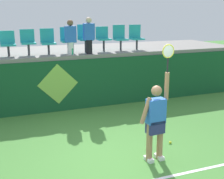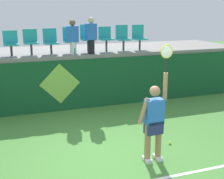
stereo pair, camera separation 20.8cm
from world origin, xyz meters
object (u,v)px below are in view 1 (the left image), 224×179
object	(u,v)px
tennis_player	(156,119)
water_bottle	(72,52)
stadium_chair_4	(68,39)
stadium_chair_6	(103,37)
spectator_0	(89,35)
stadium_chair_8	(136,36)
stadium_chair_5	(85,37)
tennis_ball	(170,142)
spectator_2	(71,37)
stadium_chair_2	(28,41)
stadium_chair_3	(48,40)
stadium_chair_7	(120,37)
stadium_chair_1	(8,42)

from	to	relation	value
tennis_player	water_bottle	size ratio (longest dim) A/B	12.05
stadium_chair_4	stadium_chair_6	distance (m)	1.23
tennis_player	water_bottle	xyz separation A→B (m)	(-0.68, 4.25, 0.90)
stadium_chair_6	spectator_0	distance (m)	0.81
stadium_chair_8	stadium_chair_5	bearing A→B (deg)	-179.97
tennis_ball	spectator_2	xyz separation A→B (m)	(-1.45, 3.74, 2.26)
stadium_chair_2	stadium_chair_3	size ratio (longest dim) A/B	0.99
stadium_chair_6	stadium_chair_8	world-z (taller)	stadium_chair_8
stadium_chair_5	stadium_chair_7	distance (m)	1.27
stadium_chair_1	stadium_chair_2	xyz separation A→B (m)	(0.60, -0.00, 0.03)
stadium_chair_6	spectator_2	world-z (taller)	spectator_2
water_bottle	stadium_chair_8	xyz separation A→B (m)	(2.45, 0.48, 0.37)
tennis_ball	spectator_0	size ratio (longest dim) A/B	0.06
stadium_chair_6	spectator_2	distance (m)	1.29
stadium_chair_1	stadium_chair_6	bearing A→B (deg)	-0.02
stadium_chair_8	spectator_0	xyz separation A→B (m)	(-1.89, -0.48, 0.13)
stadium_chair_2	spectator_0	bearing A→B (deg)	-14.25
stadium_chair_3	stadium_chair_8	size ratio (longest dim) A/B	0.93
stadium_chair_7	spectator_2	distance (m)	1.90
stadium_chair_1	stadium_chair_8	world-z (taller)	stadium_chair_8
water_bottle	stadium_chair_1	world-z (taller)	stadium_chair_1
stadium_chair_4	stadium_chair_8	bearing A→B (deg)	0.08
stadium_chair_2	spectator_2	xyz separation A→B (m)	(1.27, -0.40, 0.12)
stadium_chair_1	spectator_0	bearing A→B (deg)	-10.85
stadium_chair_8	stadium_chair_3	bearing A→B (deg)	-179.96
stadium_chair_4	stadium_chair_7	distance (m)	1.85
tennis_ball	stadium_chair_6	size ratio (longest dim) A/B	0.08
tennis_player	spectator_2	world-z (taller)	spectator_2
tennis_player	stadium_chair_2	xyz separation A→B (m)	(-1.97, 4.72, 1.24)
water_bottle	stadium_chair_2	distance (m)	1.41
water_bottle	stadium_chair_6	world-z (taller)	stadium_chair_6
stadium_chair_3	stadium_chair_2	bearing A→B (deg)	-179.54
tennis_player	stadium_chair_4	world-z (taller)	stadium_chair_4
stadium_chair_5	tennis_ball	bearing A→B (deg)	-78.19
stadium_chair_5	stadium_chair_8	bearing A→B (deg)	0.03
stadium_chair_8	stadium_chair_7	bearing A→B (deg)	179.99
water_bottle	spectator_0	bearing A→B (deg)	0.07
tennis_player	stadium_chair_7	bearing A→B (deg)	76.25
water_bottle	tennis_ball	bearing A→B (deg)	-68.67
stadium_chair_2	stadium_chair_5	xyz separation A→B (m)	(1.85, 0.01, 0.07)
stadium_chair_5	stadium_chair_6	bearing A→B (deg)	-0.63
stadium_chair_1	stadium_chair_7	bearing A→B (deg)	0.11
stadium_chair_3	spectator_2	bearing A→B (deg)	-32.17
tennis_player	stadium_chair_5	xyz separation A→B (m)	(-0.11, 4.72, 1.31)
tennis_ball	spectator_0	xyz separation A→B (m)	(-0.87, 3.67, 2.30)
water_bottle	stadium_chair_3	bearing A→B (deg)	144.49
tennis_player	stadium_chair_7	world-z (taller)	stadium_chair_7
tennis_ball	stadium_chair_4	size ratio (longest dim) A/B	0.08
stadium_chair_7	spectator_0	bearing A→B (deg)	-159.39
stadium_chair_1	stadium_chair_7	distance (m)	3.73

